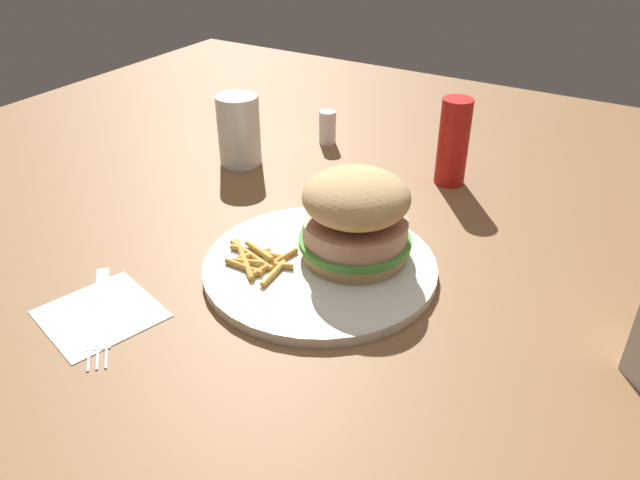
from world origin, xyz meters
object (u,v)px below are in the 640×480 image
sandwich (356,216)px  napkin (100,314)px  plate (320,267)px  drink_glass (239,134)px  fries_pile (257,259)px  ketchup_bottle (453,142)px  fork (100,313)px  salt_shaker (327,127)px

sandwich → napkin: (-0.18, -0.22, -0.06)m
plate → sandwich: (0.03, 0.03, 0.06)m
plate → drink_glass: size_ratio=2.49×
plate → sandwich: size_ratio=2.06×
fries_pile → napkin: fries_pile is taller
napkin → ketchup_bottle: 0.53m
napkin → fork: 0.00m
fries_pile → fork: size_ratio=0.69×
fries_pile → salt_shaker: size_ratio=1.71×
plate → sandwich: bearing=52.1°
drink_glass → fork: bearing=-74.4°
napkin → drink_glass: size_ratio=1.02×
plate → sandwich: 0.07m
sandwich → fries_pile: (-0.09, -0.07, -0.05)m
fries_pile → drink_glass: bearing=130.8°
fries_pile → salt_shaker: bearing=108.6°
plate → salt_shaker: salt_shaker is taller
drink_glass → salt_shaker: (0.08, 0.14, -0.02)m
sandwich → drink_glass: sandwich is taller
sandwich → fork: 0.29m
fork → ketchup_bottle: 0.53m
plate → salt_shaker: 0.38m
ketchup_bottle → salt_shaker: (-0.23, 0.04, -0.04)m
ketchup_bottle → salt_shaker: 0.24m
drink_glass → napkin: bearing=-74.5°
fries_pile → napkin: (-0.09, -0.15, -0.02)m
sandwich → napkin: sandwich is taller
fries_pile → ketchup_bottle: size_ratio=0.74×
ketchup_bottle → sandwich: bearing=-93.7°
fries_pile → ketchup_bottle: bearing=72.5°
sandwich → fries_pile: sandwich is taller
fork → ketchup_bottle: (0.20, 0.49, 0.06)m
plate → salt_shaker: (-0.19, 0.33, 0.02)m
napkin → ketchup_bottle: (0.20, 0.48, 0.06)m
fries_pile → ketchup_bottle: (0.11, 0.33, 0.05)m
sandwich → drink_glass: (-0.29, 0.16, -0.02)m
plate → drink_glass: (-0.26, 0.20, 0.04)m
napkin → sandwich: bearing=50.5°
fork → drink_glass: bearing=105.6°
napkin → salt_shaker: salt_shaker is taller
sandwich → ketchup_bottle: size_ratio=1.03×
sandwich → fries_pile: bearing=-141.0°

